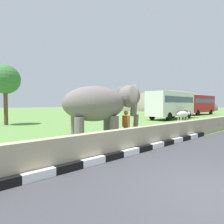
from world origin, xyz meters
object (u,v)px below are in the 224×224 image
at_px(person_handler, 126,125).
at_px(cow_mid, 185,113).
at_px(elephant, 102,105).
at_px(bus_white, 171,103).
at_px(cow_near, 183,114).
at_px(bus_red, 198,103).

xyz_separation_m(person_handler, cow_mid, (15.92, 4.81, -0.06)).
relative_size(elephant, bus_white, 0.47).
height_order(elephant, bus_white, bus_white).
bearing_deg(bus_white, cow_near, -135.95).
bearing_deg(bus_red, cow_mid, -163.08).
bearing_deg(cow_mid, cow_near, -156.23).
bearing_deg(cow_near, elephant, -168.87).
xyz_separation_m(elephant, bus_white, (17.13, 6.16, 0.13)).
bearing_deg(person_handler, bus_white, 22.87).
bearing_deg(bus_white, person_handler, -157.13).
xyz_separation_m(bus_red, cow_near, (-16.43, -5.48, -1.21)).
bearing_deg(bus_red, cow_near, -161.56).
distance_m(elephant, bus_white, 18.20).
bearing_deg(cow_mid, bus_red, 16.92).
relative_size(person_handler, cow_near, 0.86).
height_order(person_handler, cow_near, person_handler).
distance_m(bus_white, cow_near, 5.18).
distance_m(bus_white, cow_mid, 2.29).
relative_size(bus_white, cow_mid, 4.52).
bearing_deg(bus_red, elephant, -164.80).
distance_m(bus_white, bus_red, 12.96).
bearing_deg(elephant, cow_near, 11.13).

